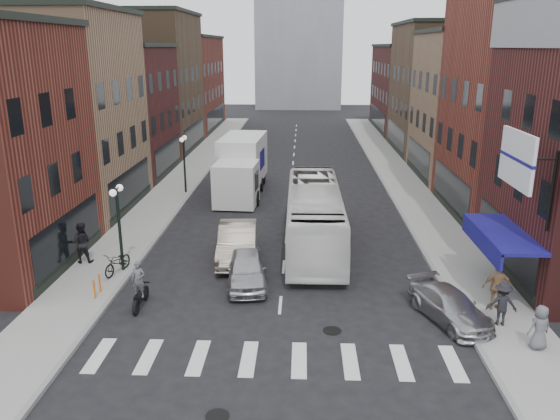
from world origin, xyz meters
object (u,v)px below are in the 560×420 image
object	(u,v)px
box_truck	(241,167)
transit_bus	(314,216)
ped_right_b	(497,286)
bike_rack	(97,286)
ped_right_c	(540,327)
streetlamp_far	(184,154)
billboard_sign	(519,161)
motorcycle_rider	(139,286)
parked_bicycle	(118,262)
ped_left_solo	(81,243)
ped_right_a	(502,304)
sedan_left_near	(247,269)
curb_car	(450,306)
sedan_left_far	(237,242)
streetlamp_near	(118,213)

from	to	relation	value
box_truck	transit_bus	xyz separation A→B (m)	(4.91, -10.06, -0.33)
ped_right_b	bike_rack	bearing A→B (deg)	-3.28
bike_rack	box_truck	bearing A→B (deg)	76.10
ped_right_c	streetlamp_far	bearing A→B (deg)	-64.60
billboard_sign	streetlamp_far	xyz separation A→B (m)	(-15.99, 17.50, -3.22)
motorcycle_rider	ped_right_b	world-z (taller)	ped_right_b
parked_bicycle	ped_right_b	xyz separation A→B (m)	(15.97, -2.92, 0.47)
transit_bus	ped_right_b	bearing A→B (deg)	-46.88
billboard_sign	ped_left_solo	bearing A→B (deg)	166.57
streetlamp_far	ped_right_a	bearing A→B (deg)	-49.82
ped_right_b	ped_right_c	distance (m)	2.93
billboard_sign	box_truck	size ratio (longest dim) A/B	0.40
motorcycle_rider	sedan_left_near	bearing A→B (deg)	31.57
curb_car	ped_right_c	world-z (taller)	ped_right_c
box_truck	ped_right_c	size ratio (longest dim) A/B	5.80
ped_right_c	sedan_left_far	bearing A→B (deg)	-49.60
box_truck	ped_right_c	bearing A→B (deg)	-54.94
bike_rack	ped_right_b	distance (m)	16.09
bike_rack	billboard_sign	bearing A→B (deg)	-2.83
curb_car	billboard_sign	bearing A→B (deg)	-7.13
parked_bicycle	box_truck	bearing A→B (deg)	89.61
sedan_left_far	ped_left_solo	world-z (taller)	ped_left_solo
billboard_sign	ped_left_solo	world-z (taller)	billboard_sign
streetlamp_near	motorcycle_rider	xyz separation A→B (m)	(1.81, -3.45, -1.98)
billboard_sign	sedan_left_far	world-z (taller)	billboard_sign
parked_bicycle	ped_right_a	bearing A→B (deg)	0.50
billboard_sign	streetlamp_near	distance (m)	16.68
streetlamp_near	curb_car	world-z (taller)	streetlamp_near
sedan_left_far	ped_left_solo	xyz separation A→B (m)	(-7.29, -1.16, 0.28)
curb_car	ped_right_b	distance (m)	2.16
box_truck	ped_right_b	distance (m)	21.10
ped_left_solo	streetlamp_far	bearing A→B (deg)	-106.27
billboard_sign	parked_bicycle	size ratio (longest dim) A/B	1.93
transit_bus	ped_left_solo	xyz separation A→B (m)	(-11.08, -3.22, -0.48)
curb_car	ped_right_a	size ratio (longest dim) A/B	2.44
ped_right_a	ped_right_b	xyz separation A→B (m)	(0.23, 1.24, 0.13)
streetlamp_far	parked_bicycle	distance (m)	14.54
streetlamp_far	transit_bus	bearing A→B (deg)	-48.21
streetlamp_far	curb_car	distance (m)	22.86
streetlamp_near	transit_bus	bearing A→B (deg)	24.61
ped_left_solo	sedan_left_near	bearing A→B (deg)	160.30
bike_rack	transit_bus	world-z (taller)	transit_bus
billboard_sign	streetlamp_near	xyz separation A→B (m)	(-15.99, 3.50, -3.22)
curb_car	ped_left_solo	xyz separation A→B (m)	(-16.10, 4.84, 0.55)
bike_rack	motorcycle_rider	world-z (taller)	motorcycle_rider
curb_car	ped_left_solo	distance (m)	16.82
streetlamp_near	ped_right_b	distance (m)	16.30
box_truck	ped_left_solo	xyz separation A→B (m)	(-6.17, -13.28, -0.81)
parked_bicycle	ped_right_b	distance (m)	16.24
ped_left_solo	ped_right_a	world-z (taller)	ped_left_solo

